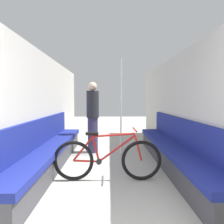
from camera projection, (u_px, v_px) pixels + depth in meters
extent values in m
cube|color=beige|center=(32.00, 109.00, 3.94)|extent=(0.10, 8.83, 2.25)
cube|color=beige|center=(190.00, 109.00, 3.98)|extent=(0.10, 8.83, 2.25)
cube|color=#3D3D42|center=(51.00, 159.00, 4.12)|extent=(0.40, 4.23, 0.35)
cube|color=navy|center=(51.00, 148.00, 4.11)|extent=(0.48, 4.23, 0.10)
cube|color=navy|center=(40.00, 132.00, 4.09)|extent=(0.07, 4.23, 0.49)
cube|color=#3D3D42|center=(172.00, 159.00, 4.15)|extent=(0.40, 4.23, 0.35)
cube|color=navy|center=(172.00, 147.00, 4.14)|extent=(0.48, 4.23, 0.10)
cube|color=navy|center=(183.00, 132.00, 4.12)|extent=(0.07, 4.23, 0.49)
torus|color=black|center=(73.00, 161.00, 3.50)|extent=(0.65, 0.06, 0.65)
torus|color=black|center=(141.00, 160.00, 3.51)|extent=(0.65, 0.06, 0.65)
cylinder|color=#B21E19|center=(86.00, 161.00, 3.50)|extent=(0.41, 0.03, 0.05)
cylinder|color=#B21E19|center=(83.00, 149.00, 3.49)|extent=(0.33, 0.03, 0.40)
cylinder|color=#B21E19|center=(96.00, 148.00, 3.49)|extent=(0.14, 0.03, 0.46)
cylinder|color=#B21E19|center=(117.00, 149.00, 3.49)|extent=(0.59, 0.03, 0.44)
cylinder|color=#B21E19|center=(113.00, 135.00, 3.48)|extent=(0.68, 0.03, 0.08)
cylinder|color=#B21E19|center=(138.00, 148.00, 3.50)|extent=(0.14, 0.03, 0.43)
cylinder|color=black|center=(99.00, 162.00, 3.50)|extent=(0.09, 0.06, 0.09)
cube|color=black|center=(92.00, 134.00, 3.47)|extent=(0.20, 0.07, 0.04)
cylinder|color=#B21E19|center=(135.00, 130.00, 3.48)|extent=(0.02, 0.46, 0.02)
cylinder|color=gray|center=(121.00, 154.00, 5.14)|extent=(0.08, 0.08, 0.01)
cylinder|color=silver|center=(121.00, 107.00, 5.07)|extent=(0.04, 0.04, 2.23)
cylinder|color=#332D4C|center=(93.00, 135.00, 5.34)|extent=(0.25, 0.25, 0.86)
cylinder|color=#232328|center=(93.00, 104.00, 5.30)|extent=(0.30, 0.30, 0.65)
sphere|color=beige|center=(93.00, 86.00, 5.27)|extent=(0.21, 0.21, 0.21)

